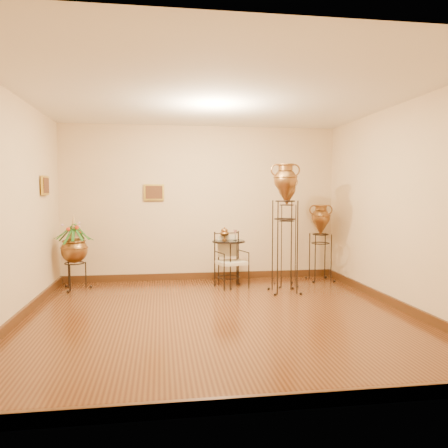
{
  "coord_description": "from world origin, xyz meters",
  "views": [
    {
      "loc": [
        -0.74,
        -5.48,
        1.58
      ],
      "look_at": [
        0.25,
        1.3,
        1.1
      ],
      "focal_mm": 35.0,
      "sensor_mm": 36.0,
      "label": 1
    }
  ],
  "objects": [
    {
      "name": "amphora_short",
      "position": [
        2.13,
        2.05,
        0.7
      ],
      "size": [
        0.55,
        0.55,
        1.4
      ],
      "rotation": [
        0.0,
        0.0,
        0.38
      ],
      "color": "black",
      "rests_on": "ground"
    },
    {
      "name": "amphora_tall",
      "position": [
        1.38,
        1.68,
        0.96
      ],
      "size": [
        0.48,
        0.48,
        1.87
      ],
      "rotation": [
        0.0,
        0.0,
        0.38
      ],
      "color": "black",
      "rests_on": "ground"
    },
    {
      "name": "side_table",
      "position": [
        0.4,
        1.76,
        0.41
      ],
      "size": [
        0.61,
        0.61,
        1.0
      ],
      "rotation": [
        0.0,
        0.0,
        -0.14
      ],
      "color": "black",
      "rests_on": "ground"
    },
    {
      "name": "amphora_mid",
      "position": [
        1.21,
        1.2,
        1.05
      ],
      "size": [
        0.49,
        0.49,
        2.08
      ],
      "rotation": [
        0.0,
        0.0,
        -0.06
      ],
      "color": "black",
      "rests_on": "ground"
    },
    {
      "name": "armchair",
      "position": [
        0.44,
        1.7,
        0.46
      ],
      "size": [
        0.62,
        0.6,
        0.92
      ],
      "rotation": [
        0.0,
        0.0,
        0.26
      ],
      "color": "black",
      "rests_on": "ground"
    },
    {
      "name": "room_shell",
      "position": [
        -0.01,
        0.01,
        1.73
      ],
      "size": [
        5.02,
        5.02,
        2.81
      ],
      "color": "#CDB284",
      "rests_on": "ground"
    },
    {
      "name": "planter_urn",
      "position": [
        -2.15,
        1.93,
        0.7
      ],
      "size": [
        0.8,
        0.8,
        1.26
      ],
      "rotation": [
        0.0,
        0.0,
        0.22
      ],
      "color": "black",
      "rests_on": "ground"
    },
    {
      "name": "ground",
      "position": [
        0.0,
        0.0,
        0.0
      ],
      "size": [
        5.0,
        5.0,
        0.0
      ],
      "primitive_type": "plane",
      "color": "#5F3316",
      "rests_on": "ground"
    }
  ]
}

